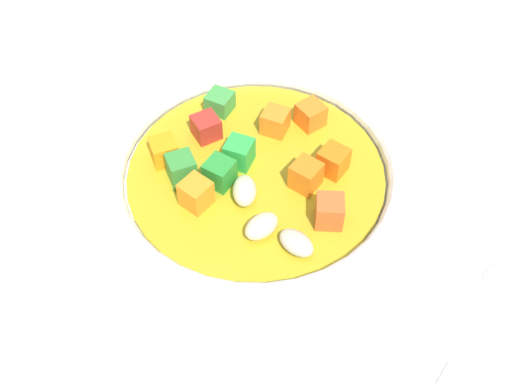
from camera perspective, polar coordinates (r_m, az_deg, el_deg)
The scene contains 3 objects.
ground_plane at distance 46.43cm, azimuth -0.00°, elevation -2.75°, with size 140.00×140.00×2.00cm, color silver.
soup_bowl_main at distance 43.21cm, azimuth -0.01°, elevation 0.45°, with size 21.13×21.13×6.60cm.
spoon at distance 41.01cm, azimuth 17.30°, elevation -14.93°, with size 8.19×22.05×0.85cm.
Camera 1 is at (-8.81, 26.04, 36.42)cm, focal length 44.16 mm.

